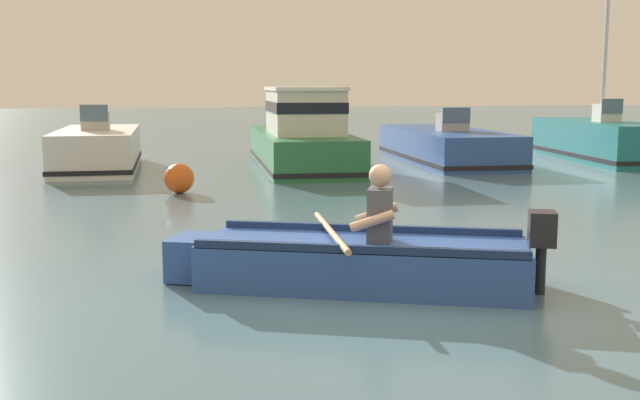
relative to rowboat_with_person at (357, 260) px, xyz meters
The scene contains 7 objects.
ground_plane 0.38m from the rowboat_with_person, 89.14° to the right, with size 120.00×120.00×0.00m, color slate.
rowboat_with_person is the anchor object (origin of this frame).
moored_boat_white 11.78m from the rowboat_with_person, 106.28° to the left, with size 1.80×4.67×1.49m.
moored_boat_green 10.90m from the rowboat_with_person, 82.72° to the left, with size 2.23×6.45×1.88m.
moored_boat_blue 12.46m from the rowboat_with_person, 65.51° to the left, with size 2.23×5.79×1.38m.
moored_boat_teal 14.21m from the rowboat_with_person, 50.10° to the left, with size 2.05×5.22×4.35m.
mooring_buoy 7.06m from the rowboat_with_person, 102.73° to the left, with size 0.54×0.54×0.54m, color #E55919.
Camera 1 is at (-1.79, -6.79, 1.93)m, focal length 43.34 mm.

